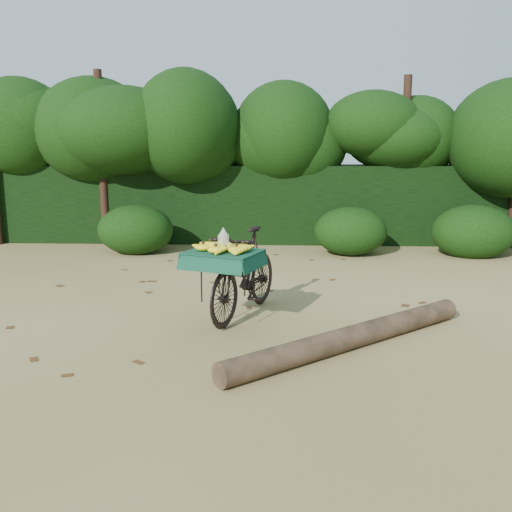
{
  "coord_description": "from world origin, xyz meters",
  "views": [
    {
      "loc": [
        0.06,
        -6.86,
        2.14
      ],
      "look_at": [
        -0.24,
        -0.47,
        0.89
      ],
      "focal_mm": 38.0,
      "sensor_mm": 36.0,
      "label": 1
    }
  ],
  "objects": [
    {
      "name": "fallen_log",
      "position": [
        0.87,
        -1.14,
        0.13
      ],
      "size": [
        2.88,
        2.45,
        0.26
      ],
      "primitive_type": "cylinder",
      "rotation": [
        1.57,
        0.0,
        -0.88
      ],
      "color": "brown",
      "rests_on": "ground"
    },
    {
      "name": "leaf_litter",
      "position": [
        0.0,
        0.65,
        0.01
      ],
      "size": [
        7.0,
        7.3,
        0.01
      ],
      "primitive_type": null,
      "color": "#503115",
      "rests_on": "ground"
    },
    {
      "name": "hedge_backdrop",
      "position": [
        0.0,
        6.3,
        0.9
      ],
      "size": [
        26.0,
        1.8,
        1.8
      ],
      "primitive_type": "cube",
      "color": "black",
      "rests_on": "ground"
    },
    {
      "name": "tree_row",
      "position": [
        -0.65,
        5.5,
        2.0
      ],
      "size": [
        14.5,
        2.0,
        4.0
      ],
      "primitive_type": null,
      "color": "black",
      "rests_on": "ground"
    },
    {
      "name": "vendor_bicycle",
      "position": [
        -0.42,
        -0.03,
        0.59
      ],
      "size": [
        1.32,
        2.02,
        1.16
      ],
      "rotation": [
        0.0,
        0.0,
        -0.36
      ],
      "color": "black",
      "rests_on": "ground"
    },
    {
      "name": "ground",
      "position": [
        0.0,
        0.0,
        0.0
      ],
      "size": [
        80.0,
        80.0,
        0.0
      ],
      "primitive_type": "plane",
      "color": "tan",
      "rests_on": "ground"
    },
    {
      "name": "bush_clumps",
      "position": [
        0.5,
        4.3,
        0.45
      ],
      "size": [
        8.8,
        1.7,
        0.9
      ],
      "primitive_type": null,
      "color": "black",
      "rests_on": "ground"
    }
  ]
}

